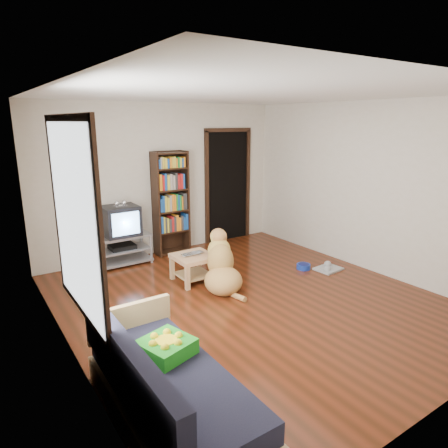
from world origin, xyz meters
TOP-DOWN VIEW (x-y plane):
  - ground at (0.00, 0.00)m, footprint 5.00×5.00m
  - ceiling at (0.00, 0.00)m, footprint 5.00×5.00m
  - wall_back at (0.00, 2.50)m, footprint 4.50×0.00m
  - wall_left at (-2.25, 0.00)m, footprint 0.00×5.00m
  - wall_right at (2.25, 0.00)m, footprint 0.00×5.00m
  - green_cushion at (-1.75, -1.14)m, footprint 0.48×0.48m
  - laptop at (-0.28, 0.95)m, footprint 0.35×0.23m
  - dog_bowl at (1.41, 0.42)m, footprint 0.22×0.22m
  - grey_rag at (1.71, 0.17)m, footprint 0.42×0.35m
  - window at (-2.23, -0.50)m, footprint 0.03×1.46m
  - doorway at (1.35, 2.48)m, footprint 1.03×0.05m
  - tv_stand at (-0.90, 2.25)m, footprint 0.90×0.45m
  - crt_tv at (-0.90, 2.27)m, footprint 0.55×0.52m
  - bookshelf at (0.05, 2.34)m, footprint 0.60×0.30m
  - sofa at (-1.87, -1.38)m, footprint 0.80×1.80m
  - coffee_table at (-0.28, 0.98)m, footprint 0.55×0.55m
  - dog at (-0.09, 0.54)m, footprint 0.71×1.01m

SIDE VIEW (x-z plane):
  - ground at x=0.00m, z-range 0.00..0.00m
  - grey_rag at x=1.71m, z-range 0.00..0.03m
  - dog_bowl at x=1.41m, z-range 0.00..0.08m
  - sofa at x=-1.87m, z-range -0.14..0.66m
  - tv_stand at x=-0.90m, z-range 0.02..0.52m
  - coffee_table at x=-0.28m, z-range 0.08..0.48m
  - dog at x=-0.09m, z-range -0.11..0.73m
  - laptop at x=-0.28m, z-range 0.40..0.43m
  - green_cushion at x=-1.75m, z-range 0.42..0.55m
  - crt_tv at x=-0.90m, z-range 0.45..1.03m
  - bookshelf at x=0.05m, z-range 0.10..1.90m
  - doorway at x=1.35m, z-range 0.03..2.21m
  - wall_back at x=0.00m, z-range -0.95..3.55m
  - wall_left at x=-2.25m, z-range -1.20..3.80m
  - wall_right at x=2.25m, z-range -1.20..3.80m
  - window at x=-2.23m, z-range 0.65..2.35m
  - ceiling at x=0.00m, z-range 2.60..2.60m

